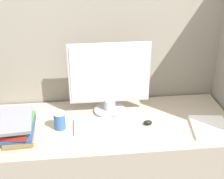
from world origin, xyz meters
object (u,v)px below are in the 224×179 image
at_px(monitor, 110,81).
at_px(mouse, 148,123).
at_px(book_stack, 18,129).
at_px(keyboard, 106,125).
at_px(coffee_cup, 60,120).

xyz_separation_m(monitor, mouse, (0.23, -0.19, -0.22)).
bearing_deg(book_stack, keyboard, 8.34).
xyz_separation_m(keyboard, mouse, (0.27, -0.01, 0.01)).
height_order(coffee_cup, book_stack, book_stack).
distance_m(mouse, coffee_cup, 0.56).
xyz_separation_m(mouse, book_stack, (-0.79, -0.07, 0.06)).
xyz_separation_m(coffee_cup, book_stack, (-0.24, -0.09, 0.01)).
relative_size(coffee_cup, book_stack, 0.37).
bearing_deg(monitor, keyboard, -102.33).
bearing_deg(keyboard, book_stack, -171.66).
bearing_deg(monitor, book_stack, -155.36).
distance_m(keyboard, coffee_cup, 0.30).
relative_size(monitor, mouse, 9.22).
relative_size(keyboard, book_stack, 1.29).
bearing_deg(keyboard, coffee_cup, 177.27).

